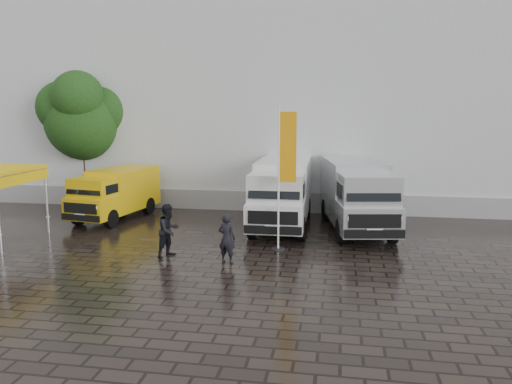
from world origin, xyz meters
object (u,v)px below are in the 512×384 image
Objects in this scene: van_yellow at (115,195)px; person_front at (227,239)px; van_silver at (356,196)px; flagpole at (284,170)px; person_tent at (169,230)px; van_white at (282,194)px; wheelie_bin at (380,206)px.

van_yellow is 2.96× the size of person_front.
van_silver is (11.07, -0.29, 0.30)m from van_yellow.
van_silver is 1.29× the size of flagpole.
person_tent is (-2.17, 0.41, 0.09)m from person_front.
van_silver reaches higher than van_white.
van_silver is at bearing -105.83° from wheelie_bin.
van_yellow is at bearing 155.30° from flagpole.
wheelie_bin is 9.91m from person_front.
person_front is (-1.67, -1.95, -2.09)m from flagpole.
van_silver is at bearing 7.77° from van_yellow.
person_tent is (-7.74, -7.78, 0.38)m from wheelie_bin.
van_silver is (3.17, 0.00, 0.02)m from van_white.
person_front is at bearing -31.63° from van_yellow.
van_white is at bearing 170.32° from van_silver.
van_silver reaches higher than wheelie_bin.
van_white is at bearing -5.73° from person_tent.
van_white is 5.20m from wheelie_bin.
van_silver is 3.07m from wheelie_bin.
flagpole is at bearing -136.91° from van_silver.
van_yellow is 11.08m from van_silver.
wheelie_bin is 0.65× the size of person_front.
wheelie_bin is 0.59× the size of person_tent.
van_yellow reaches higher than person_tent.
person_tent is (-3.84, -1.53, -2.00)m from flagpole.
van_yellow is 7.03m from person_tent.
van_white is 3.55× the size of person_tent.
van_yellow is 0.75× the size of van_white.
person_front is (6.69, -5.79, -0.31)m from van_yellow.
person_front is at bearing -73.04° from person_tent.
flagpole is at bearing -15.45° from van_yellow.
flagpole is at bearing -40.46° from person_tent.
van_yellow is 7.91m from van_white.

